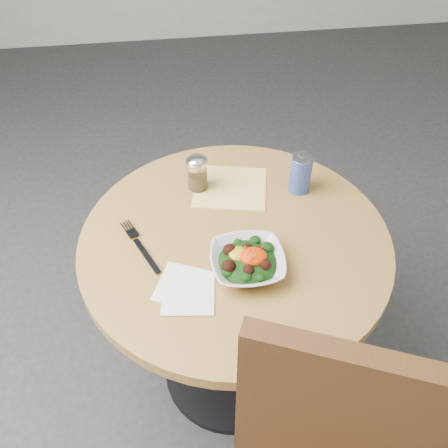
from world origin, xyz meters
name	(u,v)px	position (x,y,z in m)	size (l,w,h in m)	color
ground	(232,369)	(0.00, 0.00, 0.00)	(6.00, 6.00, 0.00)	#2B2B2D
table	(234,281)	(0.00, 0.00, 0.55)	(0.90, 0.90, 0.75)	black
cloth_napkin	(230,187)	(0.02, 0.22, 0.75)	(0.23, 0.21, 0.00)	#FFB90D
paper_napkins	(186,290)	(-0.16, -0.17, 0.75)	(0.18, 0.19, 0.00)	white
salad_bowl	(248,262)	(0.02, -0.12, 0.78)	(0.20, 0.20, 0.07)	silver
fork	(139,244)	(-0.27, 0.01, 0.76)	(0.11, 0.22, 0.00)	black
spice_shaker	(197,173)	(-0.08, 0.24, 0.81)	(0.07, 0.07, 0.12)	silver
beverage_can	(301,173)	(0.23, 0.18, 0.81)	(0.07, 0.07, 0.13)	#0D1892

